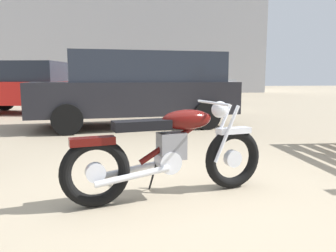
{
  "coord_description": "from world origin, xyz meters",
  "views": [
    {
      "loc": [
        -0.51,
        -3.16,
        1.17
      ],
      "look_at": [
        0.04,
        1.05,
        0.55
      ],
      "focal_mm": 35.74,
      "sensor_mm": 36.0,
      "label": 1
    }
  ],
  "objects_px": {
    "pale_sedan_back": "(30,88)",
    "blue_hatchback_right": "(138,87)",
    "vintage_motorcycle": "(171,152)",
    "dark_sedan_left": "(196,82)",
    "red_hatchback_near": "(168,87)"
  },
  "relations": [
    {
      "from": "vintage_motorcycle",
      "to": "pale_sedan_back",
      "type": "height_order",
      "value": "pale_sedan_back"
    },
    {
      "from": "pale_sedan_back",
      "to": "red_hatchback_near",
      "type": "relative_size",
      "value": 1.01
    },
    {
      "from": "vintage_motorcycle",
      "to": "dark_sedan_left",
      "type": "relative_size",
      "value": 0.52
    },
    {
      "from": "vintage_motorcycle",
      "to": "pale_sedan_back",
      "type": "bearing_deg",
      "value": 98.8
    },
    {
      "from": "red_hatchback_near",
      "to": "dark_sedan_left",
      "type": "relative_size",
      "value": 1.13
    },
    {
      "from": "red_hatchback_near",
      "to": "dark_sedan_left",
      "type": "xyz_separation_m",
      "value": [
        2.15,
        5.64,
        0.08
      ]
    },
    {
      "from": "pale_sedan_back",
      "to": "dark_sedan_left",
      "type": "xyz_separation_m",
      "value": [
        6.66,
        5.37,
        0.08
      ]
    },
    {
      "from": "vintage_motorcycle",
      "to": "blue_hatchback_right",
      "type": "xyz_separation_m",
      "value": [
        -0.1,
        4.85,
        0.49
      ]
    },
    {
      "from": "vintage_motorcycle",
      "to": "red_hatchback_near",
      "type": "distance_m",
      "value": 8.09
    },
    {
      "from": "pale_sedan_back",
      "to": "blue_hatchback_right",
      "type": "relative_size",
      "value": 0.91
    },
    {
      "from": "vintage_motorcycle",
      "to": "pale_sedan_back",
      "type": "xyz_separation_m",
      "value": [
        -3.48,
        8.28,
        0.38
      ]
    },
    {
      "from": "vintage_motorcycle",
      "to": "dark_sedan_left",
      "type": "height_order",
      "value": "dark_sedan_left"
    },
    {
      "from": "pale_sedan_back",
      "to": "dark_sedan_left",
      "type": "bearing_deg",
      "value": -130.95
    },
    {
      "from": "vintage_motorcycle",
      "to": "dark_sedan_left",
      "type": "distance_m",
      "value": 14.02
    },
    {
      "from": "vintage_motorcycle",
      "to": "blue_hatchback_right",
      "type": "bearing_deg",
      "value": 77.23
    }
  ]
}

